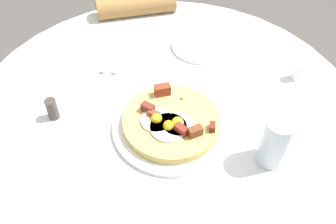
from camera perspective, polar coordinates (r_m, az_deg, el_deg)
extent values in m
cylinder|color=silver|center=(0.98, -0.52, 0.14)|extent=(1.02, 1.02, 0.03)
cylinder|color=#333338|center=(1.26, -0.41, -10.75)|extent=(0.12, 0.12, 0.67)
cube|color=#2D2D33|center=(1.82, -5.28, 6.72)|extent=(0.32, 0.28, 0.45)
cylinder|color=olive|center=(1.29, -4.86, 15.89)|extent=(0.10, 0.27, 0.07)
cylinder|color=white|center=(0.91, 0.55, -2.22)|extent=(0.29, 0.29, 0.01)
cylinder|color=tan|center=(0.90, 0.56, -1.52)|extent=(0.24, 0.24, 0.02)
cylinder|color=white|center=(0.87, 0.07, -2.36)|extent=(0.09, 0.09, 0.01)
sphere|color=yellow|center=(0.87, 0.07, -2.10)|extent=(0.03, 0.03, 0.03)
cylinder|color=white|center=(0.88, 1.54, -1.89)|extent=(0.07, 0.07, 0.01)
sphere|color=yellow|center=(0.87, 1.55, -1.64)|extent=(0.03, 0.03, 0.03)
cylinder|color=white|center=(0.89, -1.76, -1.25)|extent=(0.08, 0.08, 0.01)
sphere|color=yellow|center=(0.88, -1.77, -1.00)|extent=(0.03, 0.03, 0.03)
cube|color=maroon|center=(0.94, -1.03, 3.34)|extent=(0.03, 0.04, 0.03)
cube|color=maroon|center=(0.89, -2.19, -0.42)|extent=(0.03, 0.03, 0.02)
cube|color=maroon|center=(0.86, 1.80, -2.80)|extent=(0.04, 0.03, 0.02)
cube|color=brown|center=(0.86, 4.18, -2.97)|extent=(0.02, 0.03, 0.02)
cube|color=maroon|center=(0.87, 6.77, -2.25)|extent=(0.03, 0.02, 0.02)
cube|color=maroon|center=(0.90, -3.08, 0.62)|extent=(0.04, 0.03, 0.02)
cube|color=#387F2D|center=(0.89, 0.53, -0.93)|extent=(0.01, 0.01, 0.00)
cube|color=#387F2D|center=(0.87, -1.67, -2.59)|extent=(0.01, 0.01, 0.00)
cube|color=#387F2D|center=(0.89, 0.48, -1.29)|extent=(0.00, 0.01, 0.00)
cube|color=#387F2D|center=(0.94, 2.08, 2.09)|extent=(0.01, 0.01, 0.00)
cylinder|color=white|center=(1.15, 4.90, 10.07)|extent=(0.17, 0.17, 0.01)
cube|color=white|center=(1.14, -8.05, 8.78)|extent=(0.21, 0.20, 0.00)
cube|color=silver|center=(1.13, -7.18, 8.91)|extent=(0.17, 0.09, 0.00)
cube|color=silver|center=(1.14, -8.97, 9.01)|extent=(0.17, 0.09, 0.00)
cylinder|color=silver|center=(0.85, 16.09, -4.28)|extent=(0.07, 0.07, 0.13)
cylinder|color=white|center=(1.09, 19.10, 5.91)|extent=(0.03, 0.03, 0.05)
cylinder|color=#3F3833|center=(0.97, -17.23, 0.44)|extent=(0.03, 0.03, 0.06)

